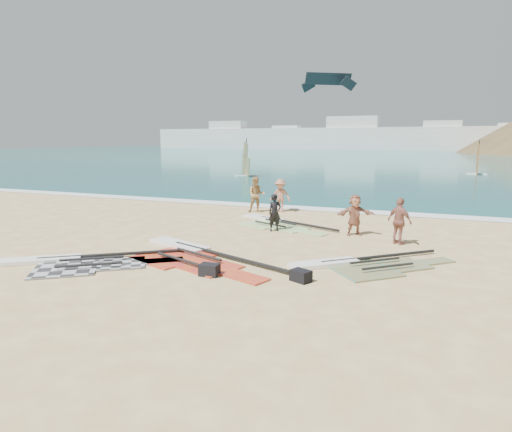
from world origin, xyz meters
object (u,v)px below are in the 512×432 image
at_px(gear_bag_far, 301,276).
at_px(beachgoer_right, 355,215).
at_px(rig_green, 274,223).
at_px(beachgoer_left, 256,195).
at_px(rig_red, 191,254).
at_px(person_wetsuit, 275,213).
at_px(rig_orange, 361,265).
at_px(beachgoer_back, 400,221).
at_px(rig_grey, 77,262).
at_px(gear_bag_near, 209,270).
at_px(beachgoer_mid, 280,196).

bearing_deg(gear_bag_far, beachgoer_right, 85.88).
distance_m(rig_green, beachgoer_left, 3.41).
bearing_deg(rig_red, rig_green, 102.94).
bearing_deg(person_wetsuit, rig_red, -147.00).
distance_m(rig_orange, rig_red, 5.55).
distance_m(person_wetsuit, beachgoer_right, 3.29).
bearing_deg(rig_red, beachgoer_back, 53.62).
bearing_deg(beachgoer_back, rig_orange, 110.08).
bearing_deg(rig_green, rig_grey, -90.29).
relative_size(rig_green, beachgoer_back, 2.97).
bearing_deg(beachgoer_back, beachgoer_right, 6.30).
distance_m(rig_red, beachgoer_left, 8.98).
relative_size(rig_red, gear_bag_near, 11.42).
xyz_separation_m(rig_grey, gear_bag_near, (4.43, 0.47, 0.12)).
height_order(gear_bag_far, beachgoer_right, beachgoer_right).
distance_m(gear_bag_near, person_wetsuit, 6.42).
relative_size(rig_green, rig_red, 0.84).
bearing_deg(beachgoer_left, person_wetsuit, -82.53).
relative_size(person_wetsuit, beachgoer_right, 0.94).
height_order(beachgoer_mid, beachgoer_right, beachgoer_mid).
distance_m(rig_orange, beachgoer_mid, 10.22).
relative_size(person_wetsuit, beachgoer_mid, 0.89).
bearing_deg(person_wetsuit, beachgoer_left, 79.59).
xyz_separation_m(gear_bag_far, beachgoer_right, (0.46, 6.35, 0.67)).
bearing_deg(rig_red, gear_bag_near, -26.21).
xyz_separation_m(rig_grey, rig_orange, (8.34, 2.99, -0.00)).
bearing_deg(beachgoer_mid, gear_bag_far, -72.53).
height_order(rig_orange, beachgoer_back, beachgoer_back).
bearing_deg(gear_bag_near, beachgoer_right, 66.11).
distance_m(rig_grey, beachgoer_left, 11.16).
distance_m(gear_bag_near, beachgoer_left, 10.90).
bearing_deg(beachgoer_mid, beachgoer_back, -43.34).
xyz_separation_m(rig_orange, beachgoer_right, (-0.89, 4.29, 0.79)).
distance_m(gear_bag_far, beachgoer_back, 5.87).
xyz_separation_m(rig_orange, beachgoer_back, (0.88, 3.33, 0.82)).
bearing_deg(beachgoer_left, gear_bag_far, -85.65).
xyz_separation_m(rig_red, gear_bag_near, (1.58, -1.66, 0.12)).
relative_size(rig_orange, beachgoer_back, 2.78).
xyz_separation_m(beachgoer_left, beachgoer_mid, (1.14, 0.59, -0.06)).
bearing_deg(person_wetsuit, rig_grey, -162.61).
relative_size(gear_bag_far, person_wetsuit, 0.34).
relative_size(rig_green, beachgoer_left, 2.74).
bearing_deg(beachgoer_back, rig_red, 68.30).
xyz_separation_m(gear_bag_near, beachgoer_right, (3.02, 6.82, 0.66)).
relative_size(gear_bag_far, beachgoer_left, 0.28).
height_order(rig_green, beachgoer_right, beachgoer_right).
bearing_deg(gear_bag_near, beachgoer_left, 104.40).
xyz_separation_m(rig_grey, person_wetsuit, (4.19, 6.85, 0.74)).
height_order(rig_orange, person_wetsuit, person_wetsuit).
height_order(gear_bag_near, gear_bag_far, gear_bag_near).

